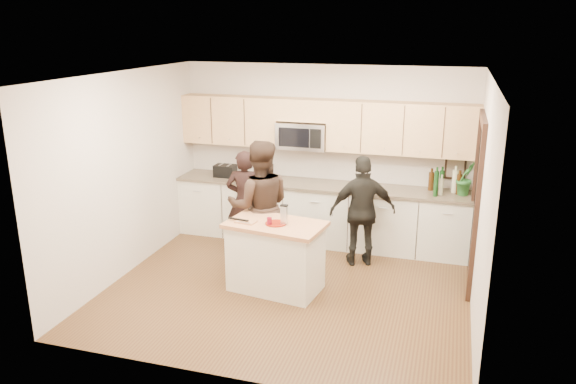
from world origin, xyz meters
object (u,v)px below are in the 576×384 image
(woman_center, at_px, (260,206))
(island, at_px, (276,256))
(toaster, at_px, (225,171))
(woman_right, at_px, (363,211))
(woman_left, at_px, (245,201))

(woman_center, bearing_deg, island, 105.99)
(island, distance_m, toaster, 2.30)
(woman_right, bearing_deg, island, 30.62)
(woman_left, bearing_deg, woman_center, 116.69)
(woman_center, bearing_deg, woman_left, -72.74)
(toaster, height_order, woman_right, woman_right)
(island, height_order, woman_center, woman_center)
(island, xyz_separation_m, woman_right, (0.91, 1.11, 0.33))
(island, bearing_deg, woman_left, 134.79)
(woman_left, xyz_separation_m, woman_center, (0.44, -0.58, 0.14))
(toaster, bearing_deg, woman_left, -46.98)
(woman_center, height_order, woman_right, woman_center)
(woman_center, xyz_separation_m, woman_right, (1.32, 0.55, -0.12))
(toaster, distance_m, woman_left, 0.86)
(toaster, xyz_separation_m, woman_left, (0.55, -0.59, -0.27))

